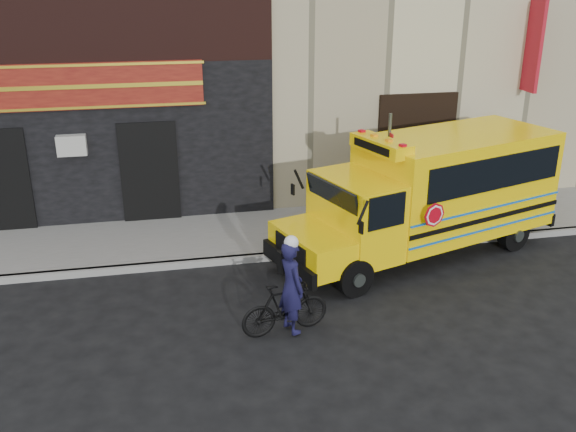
% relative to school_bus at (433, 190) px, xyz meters
% --- Properties ---
extents(ground, '(120.00, 120.00, 0.00)m').
position_rel_school_bus_xyz_m(ground, '(-3.19, -2.36, -1.51)').
color(ground, black).
rests_on(ground, ground).
extents(curb, '(40.00, 0.20, 0.15)m').
position_rel_school_bus_xyz_m(curb, '(-3.19, 0.24, -1.43)').
color(curb, gray).
rests_on(curb, ground).
extents(sidewalk, '(40.00, 3.00, 0.15)m').
position_rel_school_bus_xyz_m(sidewalk, '(-3.19, 1.74, -1.43)').
color(sidewalk, slate).
rests_on(sidewalk, ground).
extents(school_bus, '(7.22, 4.18, 2.92)m').
position_rel_school_bus_xyz_m(school_bus, '(0.00, 0.00, 0.00)').
color(school_bus, black).
rests_on(school_bus, ground).
extents(sign_pole, '(0.07, 0.29, 3.33)m').
position_rel_school_bus_xyz_m(sign_pole, '(-1.11, 0.07, 0.32)').
color(sign_pole, '#424945').
rests_on(sign_pole, ground).
extents(bicycle, '(1.72, 0.76, 1.00)m').
position_rel_school_bus_xyz_m(bicycle, '(-4.06, -2.91, -1.01)').
color(bicycle, black).
rests_on(bicycle, ground).
extents(cyclist, '(0.62, 0.75, 1.77)m').
position_rel_school_bus_xyz_m(cyclist, '(-3.95, -2.93, -0.63)').
color(cyclist, '#131134').
rests_on(cyclist, ground).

